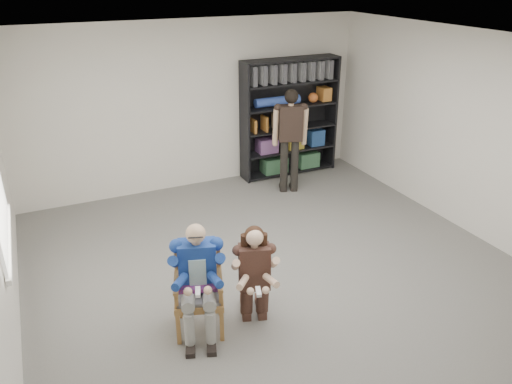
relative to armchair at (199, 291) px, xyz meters
name	(u,v)px	position (x,y,z in m)	size (l,w,h in m)	color
room_shell	(296,180)	(1.25, 0.26, 0.92)	(6.00, 7.00, 2.80)	white
floor	(292,287)	(1.25, 0.26, -0.48)	(6.00, 7.00, 0.01)	slate
armchair	(199,291)	(0.00, 0.00, 0.00)	(0.55, 0.54, 0.96)	olive
seated_man	(198,280)	(0.00, 0.00, 0.14)	(0.54, 0.75, 1.24)	navy
kneeling_woman	(255,276)	(0.58, -0.12, 0.09)	(0.48, 0.76, 1.14)	#3B241C
bookshelf	(289,118)	(2.95, 3.54, 0.57)	(1.80, 0.38, 2.10)	black
standing_man	(290,142)	(2.55, 2.78, 0.40)	(0.54, 0.30, 1.76)	black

